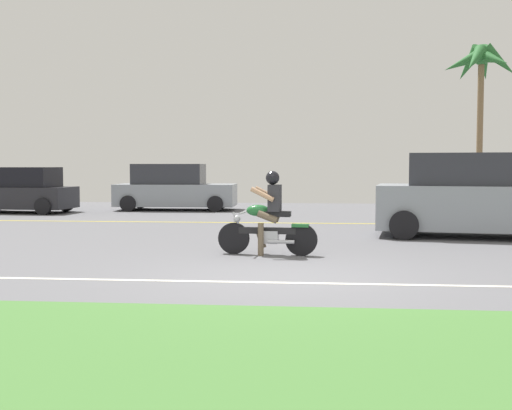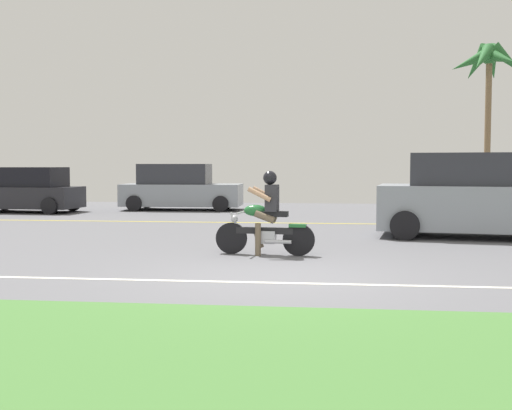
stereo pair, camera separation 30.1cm
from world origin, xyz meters
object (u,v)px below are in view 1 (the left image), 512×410
Objects in this scene: motorcyclist at (268,219)px; parked_car_0 at (21,191)px; parked_car_1 at (174,189)px; suv_nearby at (479,196)px; palm_tree_0 at (481,69)px.

motorcyclist is 0.48× the size of parked_car_0.
suv_nearby is at bearing -42.05° from parked_car_1.
parked_car_0 is at bearing 134.14° from motorcyclist.
suv_nearby reaches higher than parked_car_0.
parked_car_1 is (-8.78, 7.92, -0.15)m from suv_nearby.
motorcyclist is 5.61m from suv_nearby.
motorcyclist is 0.30× the size of palm_tree_0.
palm_tree_0 is at bearing 76.21° from suv_nearby.
parked_car_1 is (-4.25, 11.23, 0.13)m from motorcyclist.
motorcyclist is 12.01m from parked_car_1.
suv_nearby is 11.00m from palm_tree_0.
motorcyclist is at bearing -143.79° from suv_nearby.
parked_car_0 is at bearing -160.72° from parked_car_1.
motorcyclist is 0.38× the size of suv_nearby.
palm_tree_0 reaches higher than motorcyclist.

